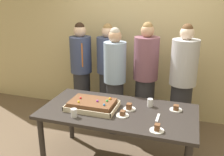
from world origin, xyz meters
TOP-DOWN VIEW (x-y plane):
  - interior_back_panel at (0.00, 1.60)m, footprint 8.00×0.12m
  - party_table at (0.00, 0.00)m, footprint 1.87×0.94m
  - sheet_cake at (-0.32, -0.04)m, footprint 0.61×0.41m
  - plated_slice_near_left at (0.67, 0.21)m, footprint 0.15×0.15m
  - plated_slice_near_right at (0.52, -0.34)m, footprint 0.15×0.15m
  - plated_slice_far_left at (0.12, 0.06)m, footprint 0.15×0.15m
  - plated_slice_far_right at (0.09, -0.13)m, footprint 0.15×0.15m
  - drink_cup_nearest at (-0.43, -0.32)m, footprint 0.07×0.07m
  - drink_cup_middle at (0.35, 0.23)m, footprint 0.07×0.07m
  - cake_server_utensil at (0.48, -0.06)m, footprint 0.03×0.20m
  - person_serving_front at (0.14, 0.97)m, footprint 0.37×0.37m
  - person_green_shirt_behind at (-0.29, 0.80)m, footprint 0.33×0.33m
  - person_striped_tie_right at (-1.01, 1.14)m, footprint 0.36×0.36m
  - person_far_right_suit at (0.70, 0.87)m, footprint 0.38×0.38m
  - person_back_corner at (-0.54, 1.19)m, footprint 0.36×0.36m

SIDE VIEW (x-z plane):
  - party_table at x=0.00m, z-range 0.30..1.07m
  - cake_server_utensil at x=0.48m, z-range 0.77..0.78m
  - plated_slice_far_right at x=0.09m, z-range 0.76..0.82m
  - plated_slice_near_left at x=0.67m, z-range 0.76..0.83m
  - plated_slice_near_right at x=0.52m, z-range 0.75..0.83m
  - plated_slice_far_left at x=0.12m, z-range 0.76..0.84m
  - sheet_cake at x=-0.32m, z-range 0.75..0.88m
  - drink_cup_nearest at x=-0.43m, z-range 0.77..0.87m
  - drink_cup_middle at x=0.35m, z-range 0.77..0.87m
  - person_back_corner at x=-0.54m, z-range 0.02..1.68m
  - person_green_shirt_behind at x=-0.29m, z-range 0.03..1.69m
  - person_striped_tie_right at x=-1.01m, z-range 0.03..1.69m
  - person_serving_front at x=0.14m, z-range 0.02..1.75m
  - person_far_right_suit at x=0.70m, z-range 0.02..1.76m
  - interior_back_panel at x=0.00m, z-range 0.00..3.00m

